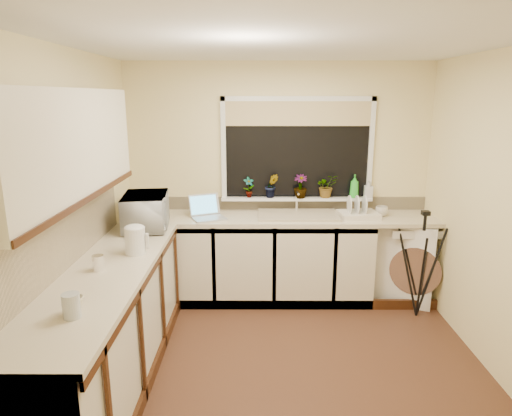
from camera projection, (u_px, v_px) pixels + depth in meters
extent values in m
plane|color=#4E2D1F|center=(284.00, 361.00, 3.67)|extent=(3.20, 3.20, 0.00)
plane|color=white|center=(290.00, 44.00, 3.07)|extent=(3.20, 3.20, 0.00)
plane|color=beige|center=(278.00, 180.00, 4.83)|extent=(3.20, 0.00, 3.20)
plane|color=beige|center=(309.00, 308.00, 1.92)|extent=(3.20, 0.00, 3.20)
plane|color=beige|center=(74.00, 216.00, 3.38)|extent=(0.00, 3.00, 3.00)
plane|color=beige|center=(499.00, 216.00, 3.37)|extent=(0.00, 3.00, 3.00)
cube|color=silver|center=(247.00, 259.00, 4.73)|extent=(2.55, 0.60, 0.86)
cube|color=silver|center=(110.00, 332.00, 3.28)|extent=(0.54, 2.40, 0.86)
cube|color=beige|center=(279.00, 218.00, 4.62)|extent=(3.20, 0.60, 0.04)
cube|color=beige|center=(105.00, 274.00, 3.17)|extent=(0.60, 2.40, 0.04)
cube|color=silver|center=(62.00, 146.00, 2.80)|extent=(0.28, 1.90, 0.70)
cube|color=beige|center=(60.00, 241.00, 3.11)|extent=(0.02, 2.40, 0.45)
cube|color=beige|center=(277.00, 203.00, 4.88)|extent=(3.20, 0.02, 0.14)
cube|color=black|center=(297.00, 150.00, 4.73)|extent=(1.50, 0.02, 1.00)
cube|color=tan|center=(298.00, 114.00, 4.62)|extent=(1.50, 0.02, 0.25)
cube|color=white|center=(296.00, 198.00, 4.80)|extent=(1.60, 0.14, 0.03)
cube|color=tan|center=(298.00, 215.00, 4.61)|extent=(0.82, 0.46, 0.03)
cylinder|color=silver|center=(297.00, 201.00, 4.76)|extent=(0.03, 0.03, 0.24)
cube|color=white|center=(405.00, 258.00, 4.77)|extent=(0.79, 0.78, 0.85)
cube|color=#ADAEB5|center=(209.00, 218.00, 4.50)|extent=(0.38, 0.34, 0.02)
cube|color=#57B8ED|center=(204.00, 204.00, 4.61)|extent=(0.32, 0.21, 0.21)
cylinder|color=white|center=(135.00, 241.00, 3.50)|extent=(0.16, 0.16, 0.21)
cube|color=silver|center=(358.00, 215.00, 4.56)|extent=(0.42, 0.34, 0.06)
cylinder|color=#B4BAC0|center=(71.00, 306.00, 2.49)|extent=(0.10, 0.10, 0.14)
cylinder|color=white|center=(98.00, 263.00, 3.17)|extent=(0.08, 0.08, 0.11)
imported|color=white|center=(146.00, 211.00, 4.17)|extent=(0.46, 0.62, 0.32)
imported|color=#999999|center=(249.00, 187.00, 4.76)|extent=(0.14, 0.12, 0.22)
imported|color=#999999|center=(272.00, 186.00, 4.76)|extent=(0.15, 0.13, 0.26)
imported|color=#999999|center=(300.00, 186.00, 4.74)|extent=(0.15, 0.15, 0.25)
imported|color=#999999|center=(326.00, 186.00, 4.76)|extent=(0.26, 0.24, 0.25)
imported|color=green|center=(354.00, 186.00, 4.75)|extent=(0.11, 0.11, 0.24)
imported|color=#999999|center=(368.00, 189.00, 4.76)|extent=(0.09, 0.09, 0.18)
imported|color=beige|center=(382.00, 211.00, 4.61)|extent=(0.17, 0.17, 0.10)
imported|color=beige|center=(75.00, 305.00, 2.55)|extent=(0.11, 0.11, 0.10)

